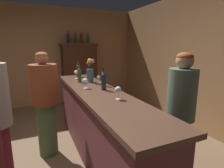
{
  "coord_description": "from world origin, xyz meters",
  "views": [
    {
      "loc": [
        -0.19,
        -2.42,
        1.63
      ],
      "look_at": [
        0.83,
        -0.1,
        1.1
      ],
      "focal_mm": 29.05,
      "sensor_mm": 36.0,
      "label": 1
    }
  ],
  "objects_px": {
    "wine_glass_front": "(76,73)",
    "wine_glass_mid": "(99,78)",
    "bartender": "(180,113)",
    "cheese_plate": "(88,80)",
    "display_bottle_center": "(81,38)",
    "patron_in_navy": "(45,101)",
    "flower_arrangement": "(90,72)",
    "wine_bottle_pinot": "(78,70)",
    "wine_bottle_syrah": "(80,74)",
    "wine_bottle_malbec": "(104,81)",
    "wine_bottle_merlot": "(103,78)",
    "wine_glass_rear": "(118,90)",
    "display_cabinet": "(80,73)",
    "bar_counter": "(98,124)",
    "display_bottle_midright": "(88,38)",
    "wine_glass_spare": "(85,81)",
    "display_bottle_midleft": "(75,38)",
    "display_bottle_left": "(68,38)"
  },
  "relations": [
    {
      "from": "flower_arrangement",
      "to": "bartender",
      "type": "height_order",
      "value": "bartender"
    },
    {
      "from": "wine_bottle_merlot",
      "to": "wine_glass_rear",
      "type": "height_order",
      "value": "wine_bottle_merlot"
    },
    {
      "from": "wine_bottle_syrah",
      "to": "wine_glass_front",
      "type": "relative_size",
      "value": 1.94
    },
    {
      "from": "wine_bottle_pinot",
      "to": "wine_bottle_syrah",
      "type": "xyz_separation_m",
      "value": [
        -0.12,
        -0.6,
        -0.0
      ]
    },
    {
      "from": "wine_glass_mid",
      "to": "patron_in_navy",
      "type": "bearing_deg",
      "value": -171.87
    },
    {
      "from": "display_bottle_center",
      "to": "display_bottle_midright",
      "type": "distance_m",
      "value": 0.19
    },
    {
      "from": "display_cabinet",
      "to": "wine_glass_mid",
      "type": "height_order",
      "value": "display_cabinet"
    },
    {
      "from": "patron_in_navy",
      "to": "flower_arrangement",
      "type": "bearing_deg",
      "value": 44.01
    },
    {
      "from": "wine_glass_spare",
      "to": "display_bottle_midright",
      "type": "xyz_separation_m",
      "value": [
        0.81,
        2.49,
        0.73
      ]
    },
    {
      "from": "wine_glass_front",
      "to": "wine_glass_spare",
      "type": "distance_m",
      "value": 0.88
    },
    {
      "from": "wine_bottle_syrah",
      "to": "wine_bottle_malbec",
      "type": "height_order",
      "value": "same"
    },
    {
      "from": "wine_bottle_merlot",
      "to": "bartender",
      "type": "xyz_separation_m",
      "value": [
        0.52,
        -1.11,
        -0.28
      ]
    },
    {
      "from": "wine_glass_mid",
      "to": "wine_glass_rear",
      "type": "bearing_deg",
      "value": -96.71
    },
    {
      "from": "wine_glass_mid",
      "to": "display_bottle_center",
      "type": "relative_size",
      "value": 0.44
    },
    {
      "from": "wine_glass_front",
      "to": "wine_glass_mid",
      "type": "xyz_separation_m",
      "value": [
        0.25,
        -0.59,
        -0.03
      ]
    },
    {
      "from": "display_bottle_center",
      "to": "display_bottle_midleft",
      "type": "bearing_deg",
      "value": 180.0
    },
    {
      "from": "wine_bottle_pinot",
      "to": "wine_bottle_syrah",
      "type": "relative_size",
      "value": 0.96
    },
    {
      "from": "wine_glass_front",
      "to": "wine_glass_mid",
      "type": "height_order",
      "value": "wine_glass_front"
    },
    {
      "from": "wine_bottle_pinot",
      "to": "patron_in_navy",
      "type": "bearing_deg",
      "value": -127.82
    },
    {
      "from": "wine_glass_front",
      "to": "bartender",
      "type": "height_order",
      "value": "bartender"
    },
    {
      "from": "wine_bottle_pinot",
      "to": "wine_bottle_malbec",
      "type": "bearing_deg",
      "value": -87.62
    },
    {
      "from": "bar_counter",
      "to": "wine_bottle_merlot",
      "type": "xyz_separation_m",
      "value": [
        0.19,
        0.27,
        0.63
      ]
    },
    {
      "from": "wine_bottle_pinot",
      "to": "display_bottle_left",
      "type": "distance_m",
      "value": 1.55
    },
    {
      "from": "display_cabinet",
      "to": "bartender",
      "type": "bearing_deg",
      "value": -85.02
    },
    {
      "from": "wine_bottle_malbec",
      "to": "bartender",
      "type": "relative_size",
      "value": 0.2
    },
    {
      "from": "bar_counter",
      "to": "cheese_plate",
      "type": "xyz_separation_m",
      "value": [
        0.11,
        0.84,
        0.51
      ]
    },
    {
      "from": "wine_glass_mid",
      "to": "bartender",
      "type": "distance_m",
      "value": 1.46
    },
    {
      "from": "wine_glass_mid",
      "to": "display_bottle_midleft",
      "type": "bearing_deg",
      "value": 86.49
    },
    {
      "from": "patron_in_navy",
      "to": "bartender",
      "type": "height_order",
      "value": "bartender"
    },
    {
      "from": "display_bottle_left",
      "to": "bartender",
      "type": "relative_size",
      "value": 0.2
    },
    {
      "from": "display_bottle_center",
      "to": "wine_bottle_pinot",
      "type": "bearing_deg",
      "value": -108.12
    },
    {
      "from": "display_bottle_midleft",
      "to": "display_bottle_midright",
      "type": "xyz_separation_m",
      "value": [
        0.36,
        0.0,
        0.01
      ]
    },
    {
      "from": "wine_glass_front",
      "to": "display_bottle_midleft",
      "type": "bearing_deg",
      "value": 76.6
    },
    {
      "from": "wine_glass_spare",
      "to": "display_bottle_left",
      "type": "distance_m",
      "value": 2.6
    },
    {
      "from": "display_bottle_midright",
      "to": "bartender",
      "type": "relative_size",
      "value": 0.2
    },
    {
      "from": "patron_in_navy",
      "to": "display_cabinet",
      "type": "bearing_deg",
      "value": 89.24
    },
    {
      "from": "bar_counter",
      "to": "display_bottle_center",
      "type": "bearing_deg",
      "value": 79.57
    },
    {
      "from": "display_bottle_midleft",
      "to": "display_cabinet",
      "type": "bearing_deg",
      "value": 0.0
    },
    {
      "from": "wine_bottle_pinot",
      "to": "cheese_plate",
      "type": "distance_m",
      "value": 0.49
    },
    {
      "from": "display_bottle_midright",
      "to": "wine_bottle_syrah",
      "type": "bearing_deg",
      "value": -111.13
    },
    {
      "from": "wine_glass_mid",
      "to": "wine_glass_rear",
      "type": "distance_m",
      "value": 1.0
    },
    {
      "from": "cheese_plate",
      "to": "display_bottle_center",
      "type": "bearing_deg",
      "value": 78.38
    },
    {
      "from": "bar_counter",
      "to": "wine_glass_front",
      "type": "height_order",
      "value": "wine_glass_front"
    },
    {
      "from": "display_cabinet",
      "to": "cheese_plate",
      "type": "bearing_deg",
      "value": -99.05
    },
    {
      "from": "wine_glass_front",
      "to": "flower_arrangement",
      "type": "relative_size",
      "value": 0.4
    },
    {
      "from": "wine_bottle_merlot",
      "to": "cheese_plate",
      "type": "height_order",
      "value": "wine_bottle_merlot"
    },
    {
      "from": "wine_glass_mid",
      "to": "cheese_plate",
      "type": "xyz_separation_m",
      "value": [
        -0.08,
        0.33,
        -0.08
      ]
    },
    {
      "from": "display_bottle_midright",
      "to": "patron_in_navy",
      "type": "height_order",
      "value": "display_bottle_midright"
    },
    {
      "from": "display_bottle_midleft",
      "to": "display_bottle_midright",
      "type": "bearing_deg",
      "value": 0.0
    },
    {
      "from": "wine_glass_front",
      "to": "display_bottle_left",
      "type": "bearing_deg",
      "value": 83.42
    }
  ]
}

